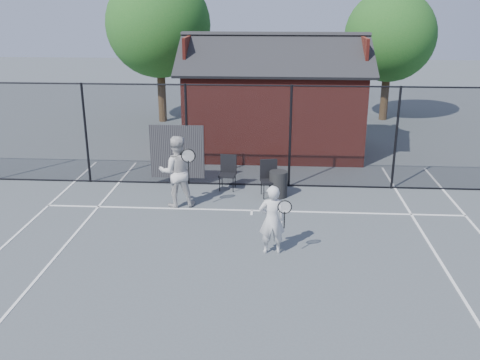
# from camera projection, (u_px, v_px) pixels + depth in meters

# --- Properties ---
(ground) EXTENTS (80.00, 80.00, 0.00)m
(ground) POSITION_uv_depth(u_px,v_px,m) (246.00, 265.00, 11.18)
(ground) COLOR #4A5255
(ground) RESTS_ON ground
(court_lines) EXTENTS (11.02, 18.00, 0.01)m
(court_lines) POSITION_uv_depth(u_px,v_px,m) (242.00, 298.00, 9.93)
(court_lines) COLOR white
(court_lines) RESTS_ON ground
(fence) EXTENTS (22.04, 3.00, 3.00)m
(fence) POSITION_uv_depth(u_px,v_px,m) (245.00, 138.00, 15.45)
(fence) COLOR black
(fence) RESTS_ON ground
(clubhouse) EXTENTS (6.50, 4.36, 4.19)m
(clubhouse) POSITION_uv_depth(u_px,v_px,m) (274.00, 106.00, 19.13)
(clubhouse) COLOR maroon
(clubhouse) RESTS_ON ground
(tree_left) EXTENTS (4.48, 4.48, 6.44)m
(tree_left) POSITION_uv_depth(u_px,v_px,m) (159.00, 25.00, 22.86)
(tree_left) COLOR #332514
(tree_left) RESTS_ON ground
(tree_right) EXTENTS (3.97, 3.97, 5.70)m
(tree_right) POSITION_uv_depth(u_px,v_px,m) (390.00, 36.00, 23.34)
(tree_right) COLOR #332514
(tree_right) RESTS_ON ground
(player_front) EXTENTS (0.71, 0.54, 1.55)m
(player_front) POSITION_uv_depth(u_px,v_px,m) (272.00, 220.00, 11.46)
(player_front) COLOR silver
(player_front) RESTS_ON ground
(player_back) EXTENTS (1.11, 0.91, 1.92)m
(player_back) POSITION_uv_depth(u_px,v_px,m) (177.00, 171.00, 14.06)
(player_back) COLOR silver
(player_back) RESTS_ON ground
(chair_left) EXTENTS (0.51, 0.53, 0.98)m
(chair_left) POSITION_uv_depth(u_px,v_px,m) (227.00, 173.00, 15.42)
(chair_left) COLOR black
(chair_left) RESTS_ON ground
(chair_right) EXTENTS (0.58, 0.59, 1.01)m
(chair_right) POSITION_uv_depth(u_px,v_px,m) (270.00, 179.00, 14.86)
(chair_right) COLOR black
(chair_right) RESTS_ON ground
(waste_bin) EXTENTS (0.62, 0.62, 0.74)m
(waste_bin) POSITION_uv_depth(u_px,v_px,m) (278.00, 184.00, 14.89)
(waste_bin) COLOR #252525
(waste_bin) RESTS_ON ground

